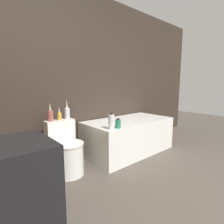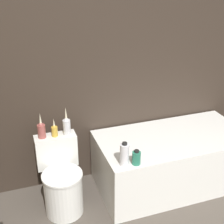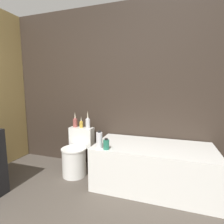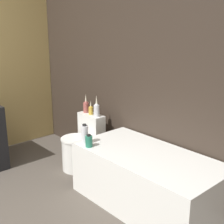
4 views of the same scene
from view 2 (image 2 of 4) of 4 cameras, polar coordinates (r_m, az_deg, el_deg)
wall_back_tiled at (r=3.03m, az=-5.10°, el=9.15°), size 6.40×0.06×2.60m
bathtub at (r=3.36m, az=10.79°, el=-8.56°), size 1.54×0.78×0.57m
toilet at (r=3.04m, az=-9.21°, el=-12.40°), size 0.39×0.52×0.69m
vase_gold at (r=2.93m, az=-12.78°, el=-3.13°), size 0.07×0.07×0.25m
vase_silver at (r=2.94m, az=-10.47°, el=-3.29°), size 0.06×0.06×0.18m
vase_bronze at (r=2.95m, az=-8.29°, el=-2.41°), size 0.07×0.07×0.28m
shampoo_bottle_tall at (r=2.69m, az=2.29°, el=-7.77°), size 0.08×0.08×0.22m
shampoo_bottle_short at (r=2.72m, az=4.48°, el=-8.34°), size 0.07×0.07×0.14m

